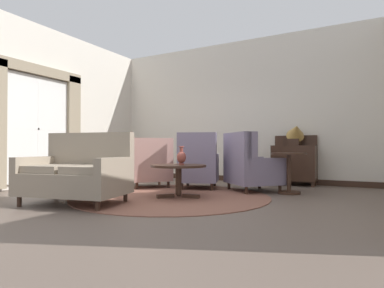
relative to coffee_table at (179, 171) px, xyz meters
The scene contains 15 objects.
ground 0.52m from the coffee_table, 121.90° to the right, with size 8.94×8.94×0.00m, color brown.
wall_back 3.19m from the coffee_table, 93.14° to the left, with size 6.55×0.08×3.36m, color silver.
wall_left 3.65m from the coffee_table, 168.24° to the left, with size 0.08×4.47×3.36m, color silver.
baseboard_back 2.91m from the coffee_table, 93.20° to the left, with size 6.39×0.03×0.12m, color #382319.
area_rug 0.45m from the coffee_table, 165.65° to the left, with size 3.16×3.16×0.01m, color brown.
window_with_curtains 3.39m from the coffee_table, behind, with size 0.12×2.05×2.44m.
coffee_table is the anchor object (origin of this frame).
porcelain_vase 0.23m from the coffee_table, 49.95° to the left, with size 0.15×0.15×0.29m.
settee 1.51m from the coffee_table, 130.54° to the right, with size 1.55×1.15×1.02m.
armchair_near_window 1.16m from the coffee_table, 101.41° to the left, with size 0.97×1.05×1.08m.
armchair_back_corner 1.46m from the coffee_table, 143.90° to the left, with size 1.12×1.12×0.98m.
armchair_near_sideboard 1.45m from the coffee_table, 59.03° to the left, with size 1.18×1.18×1.07m.
side_table 1.93m from the coffee_table, 41.50° to the left, with size 0.59×0.59×0.71m.
sideboard 2.93m from the coffee_table, 64.13° to the left, with size 0.89×0.42×1.06m.
gramophone 2.95m from the coffee_table, 62.42° to the left, with size 0.49×0.56×0.55m.
Camera 1 is at (2.77, -4.12, 0.78)m, focal length 30.03 mm.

